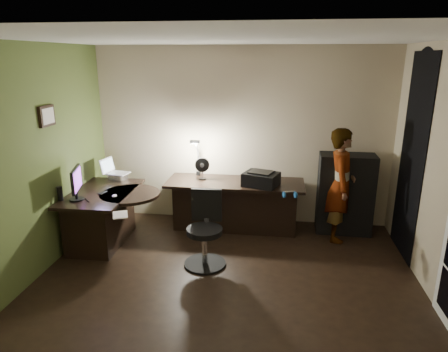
# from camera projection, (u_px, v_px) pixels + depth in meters

# --- Properties ---
(floor) EXTENTS (4.50, 4.00, 0.01)m
(floor) POSITION_uv_depth(u_px,v_px,m) (225.00, 286.00, 4.61)
(floor) COLOR black
(floor) RESTS_ON ground
(ceiling) EXTENTS (4.50, 4.00, 0.01)m
(ceiling) POSITION_uv_depth(u_px,v_px,m) (225.00, 38.00, 3.83)
(ceiling) COLOR silver
(ceiling) RESTS_ON floor
(wall_back) EXTENTS (4.50, 0.01, 2.70)m
(wall_back) POSITION_uv_depth(u_px,v_px,m) (242.00, 137.00, 6.12)
(wall_back) COLOR tan
(wall_back) RESTS_ON floor
(wall_front) EXTENTS (4.50, 0.01, 2.70)m
(wall_front) POSITION_uv_depth(u_px,v_px,m) (180.00, 269.00, 2.32)
(wall_front) COLOR tan
(wall_front) RESTS_ON floor
(wall_left) EXTENTS (0.01, 4.00, 2.70)m
(wall_left) POSITION_uv_depth(u_px,v_px,m) (27.00, 166.00, 4.51)
(wall_left) COLOR tan
(wall_left) RESTS_ON floor
(green_wall_overlay) EXTENTS (0.00, 4.00, 2.70)m
(green_wall_overlay) POSITION_uv_depth(u_px,v_px,m) (29.00, 166.00, 4.50)
(green_wall_overlay) COLOR #4B5D29
(green_wall_overlay) RESTS_ON floor
(arched_doorway) EXTENTS (0.01, 0.90, 2.60)m
(arched_doorway) POSITION_uv_depth(u_px,v_px,m) (412.00, 158.00, 5.04)
(arched_doorway) COLOR black
(arched_doorway) RESTS_ON floor
(framed_picture) EXTENTS (0.04, 0.30, 0.25)m
(framed_picture) POSITION_uv_depth(u_px,v_px,m) (47.00, 116.00, 4.78)
(framed_picture) COLOR black
(framed_picture) RESTS_ON wall_left
(desk_left) EXTENTS (0.83, 1.32, 0.76)m
(desk_left) POSITION_uv_depth(u_px,v_px,m) (104.00, 217.00, 5.56)
(desk_left) COLOR black
(desk_left) RESTS_ON floor
(desk_right) EXTENTS (2.03, 0.73, 0.76)m
(desk_right) POSITION_uv_depth(u_px,v_px,m) (235.00, 206.00, 6.00)
(desk_right) COLOR black
(desk_right) RESTS_ON floor
(cabinet) EXTENTS (0.80, 0.41, 1.19)m
(cabinet) POSITION_uv_depth(u_px,v_px,m) (345.00, 194.00, 5.88)
(cabinet) COLOR black
(cabinet) RESTS_ON floor
(laptop_stand) EXTENTS (0.26, 0.23, 0.09)m
(laptop_stand) POSITION_uv_depth(u_px,v_px,m) (118.00, 176.00, 5.98)
(laptop_stand) COLOR silver
(laptop_stand) RESTS_ON desk_left
(laptop) EXTENTS (0.39, 0.37, 0.23)m
(laptop) POSITION_uv_depth(u_px,v_px,m) (117.00, 166.00, 5.93)
(laptop) COLOR silver
(laptop) RESTS_ON laptop_stand
(monitor) EXTENTS (0.22, 0.47, 0.31)m
(monitor) POSITION_uv_depth(u_px,v_px,m) (76.00, 188.00, 5.10)
(monitor) COLOR black
(monitor) RESTS_ON desk_left
(mouse) EXTENTS (0.08, 0.10, 0.03)m
(mouse) POSITION_uv_depth(u_px,v_px,m) (114.00, 196.00, 5.24)
(mouse) COLOR silver
(mouse) RESTS_ON desk_left
(phone) EXTENTS (0.10, 0.15, 0.01)m
(phone) POSITION_uv_depth(u_px,v_px,m) (103.00, 193.00, 5.39)
(phone) COLOR black
(phone) RESTS_ON desk_left
(pen) EXTENTS (0.11, 0.12, 0.01)m
(pen) POSITION_uv_depth(u_px,v_px,m) (87.00, 200.00, 5.11)
(pen) COLOR black
(pen) RESTS_ON desk_left
(speaker) EXTENTS (0.07, 0.07, 0.18)m
(speaker) POSITION_uv_depth(u_px,v_px,m) (60.00, 193.00, 5.10)
(speaker) COLOR black
(speaker) RESTS_ON desk_left
(notepad) EXTENTS (0.24, 0.28, 0.01)m
(notepad) POSITION_uv_depth(u_px,v_px,m) (120.00, 215.00, 4.64)
(notepad) COLOR silver
(notepad) RESTS_ON desk_left
(desk_fan) EXTENTS (0.23, 0.15, 0.33)m
(desk_fan) POSITION_uv_depth(u_px,v_px,m) (202.00, 168.00, 5.96)
(desk_fan) COLOR black
(desk_fan) RESTS_ON desk_right
(headphones) EXTENTS (0.20, 0.13, 0.09)m
(headphones) POSITION_uv_depth(u_px,v_px,m) (290.00, 194.00, 5.22)
(headphones) COLOR navy
(headphones) RESTS_ON desk_right
(printer) EXTENTS (0.56, 0.50, 0.21)m
(printer) POSITION_uv_depth(u_px,v_px,m) (261.00, 179.00, 5.67)
(printer) COLOR black
(printer) RESTS_ON desk_right
(desk_lamp) EXTENTS (0.24, 0.32, 0.62)m
(desk_lamp) POSITION_uv_depth(u_px,v_px,m) (198.00, 156.00, 6.12)
(desk_lamp) COLOR black
(desk_lamp) RESTS_ON desk_right
(office_chair) EXTENTS (0.55, 0.55, 0.94)m
(office_chair) POSITION_uv_depth(u_px,v_px,m) (204.00, 231.00, 4.92)
(office_chair) COLOR black
(office_chair) RESTS_ON floor
(person) EXTENTS (0.45, 0.62, 1.61)m
(person) POSITION_uv_depth(u_px,v_px,m) (341.00, 185.00, 5.58)
(person) COLOR #D8A88C
(person) RESTS_ON floor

